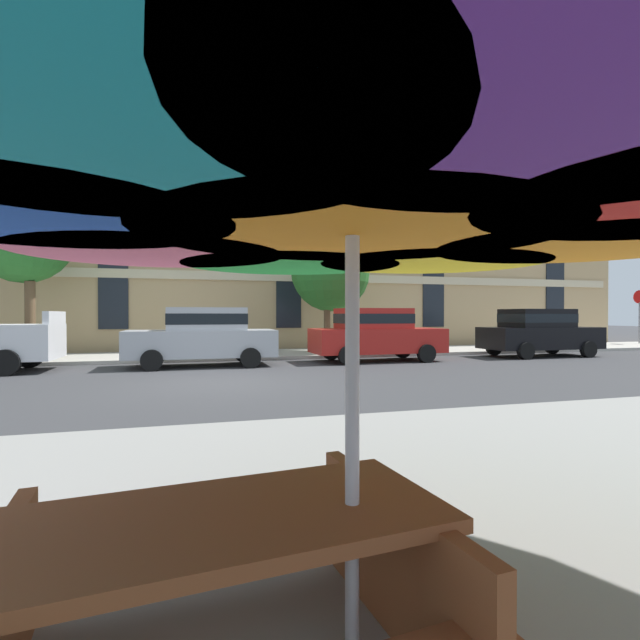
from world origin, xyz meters
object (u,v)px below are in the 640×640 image
at_px(sedan_silver, 203,335).
at_px(picnic_table, 221,585).
at_px(sedan_black, 539,331).
at_px(street_tree_middle, 331,273).
at_px(sedan_red, 376,333).
at_px(street_tree_left, 24,237).
at_px(patio_umbrella, 352,171).
at_px(stop_sign, 639,309).

xyz_separation_m(sedan_silver, picnic_table, (-0.33, -12.66, -0.46)).
bearing_deg(sedan_black, street_tree_middle, 157.84).
xyz_separation_m(sedan_red, picnic_table, (-5.96, -12.66, -0.46)).
bearing_deg(sedan_red, street_tree_left, 165.39).
xyz_separation_m(sedan_black, street_tree_middle, (-7.27, 2.96, 2.26)).
relative_size(sedan_silver, sedan_red, 1.00).
bearing_deg(patio_umbrella, sedan_red, 66.85).
distance_m(sedan_silver, stop_sign, 21.93).
relative_size(sedan_black, stop_sign, 1.56).
bearing_deg(sedan_red, patio_umbrella, -113.15).
height_order(sedan_silver, sedan_red, same).
xyz_separation_m(stop_sign, street_tree_left, (-27.25, -0.76, 2.25)).
relative_size(stop_sign, street_tree_middle, 0.58).
bearing_deg(sedan_red, stop_sign, 13.05).
distance_m(sedan_red, stop_sign, 16.41).
bearing_deg(patio_umbrella, street_tree_left, 110.52).
bearing_deg(patio_umbrella, sedan_black, 46.56).
distance_m(sedan_silver, picnic_table, 12.67).
bearing_deg(stop_sign, patio_umbrella, -142.53).
distance_m(sedan_silver, street_tree_left, 7.12).
xyz_separation_m(sedan_red, sedan_black, (6.60, 0.00, 0.00)).
bearing_deg(sedan_black, stop_sign, 21.55).
xyz_separation_m(sedan_red, stop_sign, (15.96, 3.70, 0.93)).
height_order(sedan_silver, sedan_black, same).
xyz_separation_m(patio_umbrella, picnic_table, (-0.53, 0.04, -1.66)).
bearing_deg(picnic_table, patio_umbrella, -4.59).
bearing_deg(sedan_red, picnic_table, -115.23).
distance_m(stop_sign, picnic_table, 27.39).
distance_m(sedan_red, picnic_table, 14.00).
distance_m(sedan_black, stop_sign, 10.11).
bearing_deg(picnic_table, stop_sign, 36.72).
bearing_deg(sedan_red, street_tree_middle, 102.80).
relative_size(sedan_silver, street_tree_left, 0.76).
height_order(street_tree_left, patio_umbrella, street_tree_left).
bearing_deg(sedan_red, sedan_silver, 180.00).
xyz_separation_m(sedan_silver, sedan_red, (5.63, 0.00, 0.00)).
bearing_deg(street_tree_middle, picnic_table, -108.72).
height_order(street_tree_middle, patio_umbrella, street_tree_middle).
bearing_deg(street_tree_left, sedan_silver, -27.51).
bearing_deg(sedan_black, sedan_silver, 180.00).
height_order(stop_sign, street_tree_middle, street_tree_middle).
height_order(street_tree_middle, picnic_table, street_tree_middle).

